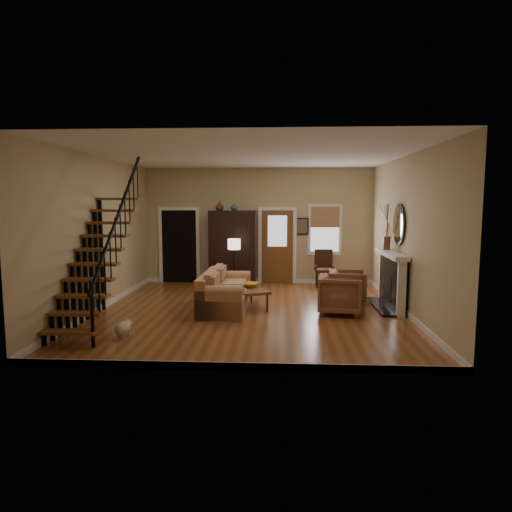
{
  "coord_description": "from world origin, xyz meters",
  "views": [
    {
      "loc": [
        0.63,
        -9.58,
        2.33
      ],
      "look_at": [
        0.1,
        0.4,
        1.15
      ],
      "focal_mm": 32.0,
      "sensor_mm": 36.0,
      "label": 1
    }
  ],
  "objects_px": {
    "armoire": "(233,248)",
    "side_chair": "(324,269)",
    "armchair_right": "(348,286)",
    "floor_lamp": "(234,266)",
    "sofa": "(225,291)",
    "coffee_table": "(247,298)",
    "armchair_left": "(340,294)"
  },
  "relations": [
    {
      "from": "side_chair",
      "to": "armchair_right",
      "type": "bearing_deg",
      "value": -79.66
    },
    {
      "from": "sofa",
      "to": "armchair_right",
      "type": "xyz_separation_m",
      "value": [
        2.77,
        0.86,
        -0.03
      ]
    },
    {
      "from": "armoire",
      "to": "coffee_table",
      "type": "height_order",
      "value": "armoire"
    },
    {
      "from": "floor_lamp",
      "to": "side_chair",
      "type": "xyz_separation_m",
      "value": [
        2.39,
        1.02,
        -0.19
      ]
    },
    {
      "from": "sofa",
      "to": "armoire",
      "type": "bearing_deg",
      "value": 93.41
    },
    {
      "from": "armoire",
      "to": "coffee_table",
      "type": "relative_size",
      "value": 1.82
    },
    {
      "from": "armchair_right",
      "to": "floor_lamp",
      "type": "bearing_deg",
      "value": 74.91
    },
    {
      "from": "floor_lamp",
      "to": "armchair_right",
      "type": "bearing_deg",
      "value": -18.93
    },
    {
      "from": "armchair_left",
      "to": "floor_lamp",
      "type": "distance_m",
      "value": 3.2
    },
    {
      "from": "sofa",
      "to": "side_chair",
      "type": "bearing_deg",
      "value": 50.28
    },
    {
      "from": "armoire",
      "to": "side_chair",
      "type": "bearing_deg",
      "value": -4.48
    },
    {
      "from": "coffee_table",
      "to": "floor_lamp",
      "type": "xyz_separation_m",
      "value": [
        -0.46,
        1.63,
        0.48
      ]
    },
    {
      "from": "armoire",
      "to": "side_chair",
      "type": "relative_size",
      "value": 2.06
    },
    {
      "from": "armchair_left",
      "to": "side_chair",
      "type": "relative_size",
      "value": 0.88
    },
    {
      "from": "sofa",
      "to": "armchair_left",
      "type": "distance_m",
      "value": 2.47
    },
    {
      "from": "armoire",
      "to": "coffee_table",
      "type": "distance_m",
      "value": 3.03
    },
    {
      "from": "sofa",
      "to": "floor_lamp",
      "type": "distance_m",
      "value": 1.83
    },
    {
      "from": "sofa",
      "to": "armchair_left",
      "type": "bearing_deg",
      "value": -4.81
    },
    {
      "from": "armoire",
      "to": "side_chair",
      "type": "distance_m",
      "value": 2.61
    },
    {
      "from": "floor_lamp",
      "to": "sofa",
      "type": "bearing_deg",
      "value": -90.53
    },
    {
      "from": "armoire",
      "to": "armchair_right",
      "type": "height_order",
      "value": "armoire"
    },
    {
      "from": "side_chair",
      "to": "armchair_left",
      "type": "bearing_deg",
      "value": -89.07
    },
    {
      "from": "armoire",
      "to": "sofa",
      "type": "bearing_deg",
      "value": -87.3
    },
    {
      "from": "floor_lamp",
      "to": "armoire",
      "type": "bearing_deg",
      "value": 97.44
    },
    {
      "from": "sofa",
      "to": "armchair_right",
      "type": "distance_m",
      "value": 2.9
    },
    {
      "from": "armchair_right",
      "to": "floor_lamp",
      "type": "distance_m",
      "value": 2.92
    },
    {
      "from": "coffee_table",
      "to": "armchair_right",
      "type": "xyz_separation_m",
      "value": [
        2.29,
        0.69,
        0.16
      ]
    },
    {
      "from": "coffee_table",
      "to": "side_chair",
      "type": "distance_m",
      "value": 3.29
    },
    {
      "from": "sofa",
      "to": "armchair_left",
      "type": "relative_size",
      "value": 2.41
    },
    {
      "from": "sofa",
      "to": "floor_lamp",
      "type": "xyz_separation_m",
      "value": [
        0.02,
        1.81,
        0.3
      ]
    },
    {
      "from": "coffee_table",
      "to": "floor_lamp",
      "type": "distance_m",
      "value": 1.76
    },
    {
      "from": "armchair_right",
      "to": "armoire",
      "type": "bearing_deg",
      "value": 57.2
    }
  ]
}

